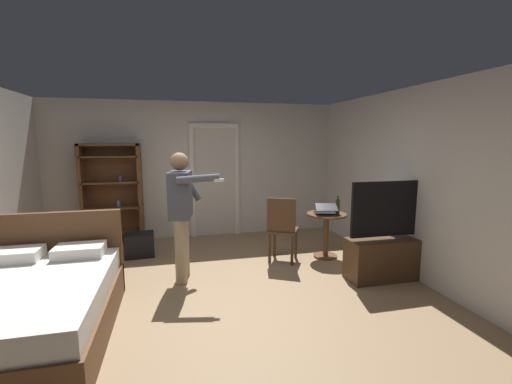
{
  "coord_description": "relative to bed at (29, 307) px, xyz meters",
  "views": [
    {
      "loc": [
        -0.44,
        -3.89,
        1.83
      ],
      "look_at": [
        0.63,
        0.52,
        1.14
      ],
      "focal_mm": 24.06,
      "sensor_mm": 36.0,
      "label": 1
    }
  ],
  "objects": [
    {
      "name": "bottle_on_table",
      "position": [
        3.77,
        1.34,
        0.52
      ],
      "size": [
        0.06,
        0.06,
        0.28
      ],
      "color": "#303718",
      "rests_on": "side_table"
    },
    {
      "name": "side_table",
      "position": [
        3.63,
        1.42,
        0.17
      ],
      "size": [
        0.61,
        0.61,
        0.7
      ],
      "color": "brown",
      "rests_on": "ground_plane"
    },
    {
      "name": "ground_plane",
      "position": [
        1.78,
        0.52,
        -0.3
      ],
      "size": [
        5.81,
        5.81,
        0.0
      ],
      "primitive_type": "plane",
      "color": "#997A56"
    },
    {
      "name": "suitcase_dark",
      "position": [
        0.78,
        2.15,
        -0.12
      ],
      "size": [
        0.47,
        0.37,
        0.37
      ],
      "primitive_type": "cube",
      "rotation": [
        0.0,
        0.0,
        0.08
      ],
      "color": "black",
      "rests_on": "ground_plane"
    },
    {
      "name": "bed",
      "position": [
        0.0,
        0.0,
        0.0
      ],
      "size": [
        1.42,
        1.95,
        1.02
      ],
      "color": "brown",
      "rests_on": "ground_plane"
    },
    {
      "name": "wall_back",
      "position": [
        1.78,
        3.18,
        0.96
      ],
      "size": [
        5.52,
        0.12,
        2.52
      ],
      "primitive_type": "cube",
      "color": "beige",
      "rests_on": "ground_plane"
    },
    {
      "name": "doorway_frame",
      "position": [
        2.1,
        3.1,
        0.92
      ],
      "size": [
        0.93,
        0.08,
        2.13
      ],
      "color": "white",
      "rests_on": "ground_plane"
    },
    {
      "name": "bookshelf",
      "position": [
        0.3,
        2.96,
        0.65
      ],
      "size": [
        1.0,
        0.32,
        1.77
      ],
      "color": "brown",
      "rests_on": "ground_plane"
    },
    {
      "name": "wall_right",
      "position": [
        4.48,
        0.52,
        0.96
      ],
      "size": [
        0.12,
        5.45,
        2.52
      ],
      "primitive_type": "cube",
      "color": "beige",
      "rests_on": "ground_plane"
    },
    {
      "name": "wooden_chair",
      "position": [
        2.89,
        1.38,
        0.24
      ],
      "size": [
        0.57,
        0.57,
        0.99
      ],
      "color": "#4C331E",
      "rests_on": "ground_plane"
    },
    {
      "name": "tv_flatscreen",
      "position": [
        4.12,
        0.46,
        0.08
      ],
      "size": [
        1.23,
        0.4,
        1.31
      ],
      "color": "#4C331E",
      "rests_on": "ground_plane"
    },
    {
      "name": "person_blue_shirt",
      "position": [
        1.43,
        1.06,
        0.67
      ],
      "size": [
        0.68,
        0.68,
        1.67
      ],
      "color": "tan",
      "rests_on": "ground_plane"
    },
    {
      "name": "laptop",
      "position": [
        3.59,
        1.38,
        0.45
      ],
      "size": [
        0.39,
        0.4,
        0.17
      ],
      "color": "black",
      "rests_on": "side_table"
    }
  ]
}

